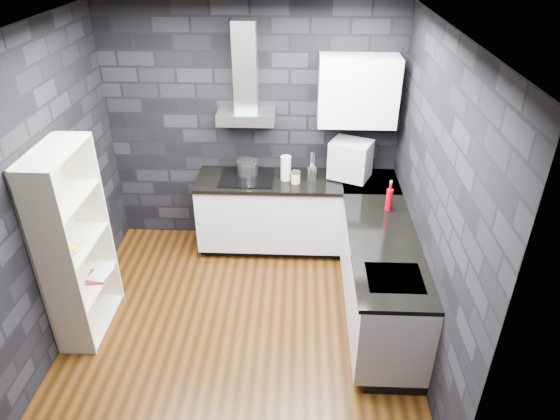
# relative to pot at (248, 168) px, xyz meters

# --- Properties ---
(ground) EXTENTS (3.20, 3.20, 0.00)m
(ground) POSITION_rel_pot_xyz_m (0.05, -1.39, -0.98)
(ground) COLOR #41240B
(ceiling) EXTENTS (3.20, 3.20, 0.00)m
(ceiling) POSITION_rel_pot_xyz_m (0.05, -1.39, 1.72)
(ceiling) COLOR white
(wall_back) EXTENTS (3.20, 0.05, 2.70)m
(wall_back) POSITION_rel_pot_xyz_m (0.05, 0.23, 0.37)
(wall_back) COLOR black
(wall_back) RESTS_ON ground
(wall_front) EXTENTS (3.20, 0.05, 2.70)m
(wall_front) POSITION_rel_pot_xyz_m (0.05, -3.02, 0.37)
(wall_front) COLOR black
(wall_front) RESTS_ON ground
(wall_left) EXTENTS (0.05, 3.20, 2.70)m
(wall_left) POSITION_rel_pot_xyz_m (-1.57, -1.39, 0.37)
(wall_left) COLOR black
(wall_left) RESTS_ON ground
(wall_right) EXTENTS (0.05, 3.20, 2.70)m
(wall_right) POSITION_rel_pot_xyz_m (1.68, -1.39, 0.37)
(wall_right) COLOR black
(wall_right) RESTS_ON ground
(toekick_back) EXTENTS (2.18, 0.50, 0.10)m
(toekick_back) POSITION_rel_pot_xyz_m (0.55, -0.05, -0.93)
(toekick_back) COLOR black
(toekick_back) RESTS_ON ground
(toekick_right) EXTENTS (0.50, 1.78, 0.10)m
(toekick_right) POSITION_rel_pot_xyz_m (1.39, -1.29, -0.93)
(toekick_right) COLOR black
(toekick_right) RESTS_ON ground
(counter_back_cab) EXTENTS (2.20, 0.60, 0.76)m
(counter_back_cab) POSITION_rel_pot_xyz_m (0.55, -0.09, -0.50)
(counter_back_cab) COLOR silver
(counter_back_cab) RESTS_ON ground
(counter_right_cab) EXTENTS (0.60, 1.80, 0.76)m
(counter_right_cab) POSITION_rel_pot_xyz_m (1.35, -1.29, -0.50)
(counter_right_cab) COLOR silver
(counter_right_cab) RESTS_ON ground
(counter_back_top) EXTENTS (2.20, 0.62, 0.04)m
(counter_back_top) POSITION_rel_pot_xyz_m (0.55, -0.10, -0.10)
(counter_back_top) COLOR black
(counter_back_top) RESTS_ON counter_back_cab
(counter_right_top) EXTENTS (0.62, 1.80, 0.04)m
(counter_right_top) POSITION_rel_pot_xyz_m (1.34, -1.29, -0.10)
(counter_right_top) COLOR black
(counter_right_top) RESTS_ON counter_right_cab
(counter_corner_top) EXTENTS (0.62, 0.62, 0.04)m
(counter_corner_top) POSITION_rel_pot_xyz_m (1.35, -0.09, -0.10)
(counter_corner_top) COLOR black
(counter_corner_top) RESTS_ON counter_right_cab
(hood_body) EXTENTS (0.60, 0.34, 0.12)m
(hood_body) POSITION_rel_pot_xyz_m (0.00, 0.04, 0.58)
(hood_body) COLOR #A8A9AD
(hood_body) RESTS_ON wall_back
(hood_chimney) EXTENTS (0.24, 0.20, 0.90)m
(hood_chimney) POSITION_rel_pot_xyz_m (0.00, 0.11, 1.09)
(hood_chimney) COLOR #A8A9AD
(hood_chimney) RESTS_ON hood_body
(upper_cabinet) EXTENTS (0.80, 0.35, 0.70)m
(upper_cabinet) POSITION_rel_pot_xyz_m (1.15, 0.03, 0.87)
(upper_cabinet) COLOR white
(upper_cabinet) RESTS_ON wall_back
(cooktop) EXTENTS (0.58, 0.50, 0.01)m
(cooktop) POSITION_rel_pot_xyz_m (0.00, -0.09, -0.07)
(cooktop) COLOR black
(cooktop) RESTS_ON counter_back_top
(sink_rim) EXTENTS (0.44, 0.40, 0.01)m
(sink_rim) POSITION_rel_pot_xyz_m (1.35, -1.79, -0.09)
(sink_rim) COLOR #A8A9AD
(sink_rim) RESTS_ON counter_right_top
(pot) EXTENTS (0.25, 0.25, 0.14)m
(pot) POSITION_rel_pot_xyz_m (0.00, 0.00, 0.00)
(pot) COLOR silver
(pot) RESTS_ON cooktop
(glass_vase) EXTENTS (0.14, 0.14, 0.27)m
(glass_vase) POSITION_rel_pot_xyz_m (0.43, -0.11, 0.06)
(glass_vase) COLOR silver
(glass_vase) RESTS_ON counter_back_top
(storage_jar) EXTENTS (0.13, 0.13, 0.12)m
(storage_jar) POSITION_rel_pot_xyz_m (0.54, -0.18, -0.02)
(storage_jar) COLOR beige
(storage_jar) RESTS_ON counter_back_top
(utensil_crock) EXTENTS (0.13, 0.13, 0.14)m
(utensil_crock) POSITION_rel_pot_xyz_m (0.71, -0.09, -0.01)
(utensil_crock) COLOR silver
(utensil_crock) RESTS_ON counter_back_top
(appliance_garage) EXTENTS (0.51, 0.46, 0.41)m
(appliance_garage) POSITION_rel_pot_xyz_m (1.12, -0.05, 0.14)
(appliance_garage) COLOR #AFB1B7
(appliance_garage) RESTS_ON counter_back_top
(red_bottle) EXTENTS (0.07, 0.07, 0.22)m
(red_bottle) POSITION_rel_pot_xyz_m (1.45, -0.72, 0.03)
(red_bottle) COLOR #A60010
(red_bottle) RESTS_ON counter_right_top
(bookshelf) EXTENTS (0.51, 0.86, 1.80)m
(bookshelf) POSITION_rel_pot_xyz_m (-1.37, -1.46, -0.08)
(bookshelf) COLOR beige
(bookshelf) RESTS_ON ground
(fruit_bowl) EXTENTS (0.26, 0.26, 0.05)m
(fruit_bowl) POSITION_rel_pot_xyz_m (-1.37, -1.58, -0.04)
(fruit_bowl) COLOR white
(fruit_bowl) RESTS_ON bookshelf
(book_red) EXTENTS (0.18, 0.04, 0.24)m
(book_red) POSITION_rel_pot_xyz_m (-1.38, -1.35, -0.41)
(book_red) COLOR maroon
(book_red) RESTS_ON bookshelf
(book_second) EXTENTS (0.17, 0.05, 0.23)m
(book_second) POSITION_rel_pot_xyz_m (-1.35, -1.31, -0.39)
(book_second) COLOR #B2B2B2
(book_second) RESTS_ON bookshelf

